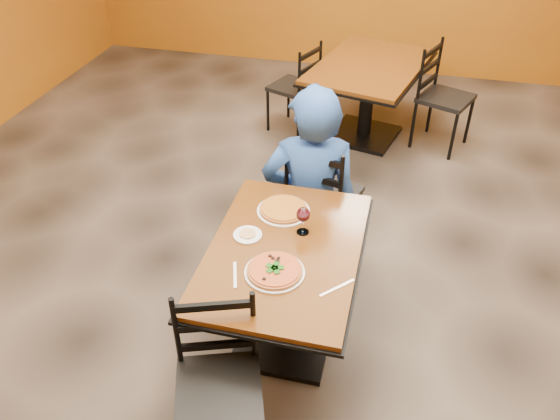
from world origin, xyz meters
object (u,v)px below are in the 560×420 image
(table_second, at_px, (368,83))
(wine_glass, at_px, (303,219))
(chair_main_near, at_px, (219,391))
(chair_main_far, at_px, (324,195))
(diner, at_px, (311,181))
(table_main, at_px, (284,275))
(plate_main, at_px, (275,272))
(pizza_main, at_px, (275,270))
(plate_far, at_px, (283,211))
(side_plate, at_px, (248,235))
(chair_second_left, at_px, (294,87))
(chair_second_right, at_px, (446,99))
(pizza_far, at_px, (283,209))

(table_second, xyz_separation_m, wine_glass, (-0.09, -2.57, 0.28))
(table_second, relative_size, chair_main_near, 1.72)
(chair_main_far, xyz_separation_m, diner, (-0.07, -0.14, 0.20))
(chair_main_far, bearing_deg, table_main, 101.51)
(plate_main, bearing_deg, pizza_main, 0.00)
(pizza_main, relative_size, plate_far, 0.92)
(table_main, xyz_separation_m, side_plate, (-0.22, 0.06, 0.20))
(chair_main_near, bearing_deg, chair_main_far, 63.26)
(pizza_main, bearing_deg, diner, 90.28)
(chair_main_far, relative_size, diner, 0.71)
(table_main, relative_size, side_plate, 7.69)
(diner, xyz_separation_m, plate_main, (0.00, -1.00, 0.08))
(chair_main_far, distance_m, diner, 0.25)
(chair_second_left, relative_size, wine_glass, 4.94)
(table_main, bearing_deg, chair_second_left, 101.55)
(plate_main, distance_m, side_plate, 0.34)
(table_second, height_order, plate_far, plate_far)
(chair_second_right, distance_m, side_plate, 2.91)
(pizza_far, height_order, side_plate, pizza_far)
(side_plate, bearing_deg, plate_far, 61.95)
(pizza_main, bearing_deg, chair_second_right, 73.21)
(chair_main_near, bearing_deg, diner, 65.33)
(table_main, height_order, chair_second_left, chair_second_left)
(chair_main_near, xyz_separation_m, wine_glass, (0.21, 0.89, 0.39))
(pizza_main, bearing_deg, side_plate, 130.45)
(table_main, relative_size, chair_second_right, 1.28)
(table_second, xyz_separation_m, pizza_main, (-0.17, -2.93, 0.21))
(chair_second_left, height_order, side_plate, chair_second_left)
(plate_far, relative_size, side_plate, 1.94)
(diner, xyz_separation_m, wine_glass, (0.08, -0.64, 0.17))
(chair_second_right, bearing_deg, chair_main_far, 177.93)
(chair_second_left, height_order, diner, diner)
(wine_glass, bearing_deg, table_main, -112.77)
(chair_main_far, relative_size, side_plate, 5.96)
(diner, distance_m, side_plate, 0.77)
(plate_main, bearing_deg, chair_main_near, -104.62)
(side_plate, bearing_deg, pizza_main, -49.55)
(chair_main_near, distance_m, pizza_main, 0.64)
(pizza_main, xyz_separation_m, wine_glass, (0.07, 0.36, 0.07))
(pizza_main, bearing_deg, chair_main_far, 86.57)
(table_main, height_order, table_second, same)
(plate_far, bearing_deg, table_second, 84.22)
(pizza_far, bearing_deg, side_plate, -118.05)
(chair_main_near, bearing_deg, chair_second_right, 53.87)
(chair_second_left, distance_m, chair_second_right, 1.44)
(wine_glass, bearing_deg, chair_main_near, -103.21)
(table_second, xyz_separation_m, diner, (-0.17, -1.94, 0.11))
(chair_main_near, relative_size, wine_glass, 4.95)
(pizza_main, relative_size, pizza_far, 1.01)
(chair_main_near, xyz_separation_m, plate_far, (0.06, 1.05, 0.31))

